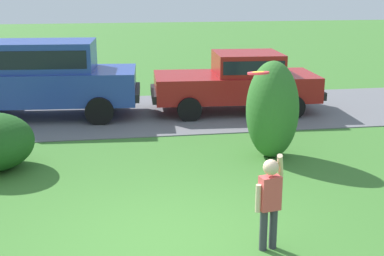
{
  "coord_description": "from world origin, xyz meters",
  "views": [
    {
      "loc": [
        -0.67,
        -6.32,
        3.3
      ],
      "look_at": [
        0.65,
        1.59,
        1.1
      ],
      "focal_mm": 49.55,
      "sensor_mm": 36.0,
      "label": 1
    }
  ],
  "objects_px": {
    "parked_sedan": "(239,80)",
    "child_thrower": "(270,197)",
    "frisbee": "(258,73)",
    "parked_suv": "(45,75)"
  },
  "relations": [
    {
      "from": "parked_sedan",
      "to": "child_thrower",
      "type": "relative_size",
      "value": 3.5
    },
    {
      "from": "frisbee",
      "to": "child_thrower",
      "type": "bearing_deg",
      "value": -83.48
    },
    {
      "from": "parked_sedan",
      "to": "parked_suv",
      "type": "distance_m",
      "value": 4.96
    },
    {
      "from": "parked_sedan",
      "to": "parked_suv",
      "type": "height_order",
      "value": "parked_suv"
    },
    {
      "from": "frisbee",
      "to": "parked_sedan",
      "type": "bearing_deg",
      "value": 77.37
    },
    {
      "from": "parked_suv",
      "to": "parked_sedan",
      "type": "bearing_deg",
      "value": -2.5
    },
    {
      "from": "parked_sedan",
      "to": "frisbee",
      "type": "xyz_separation_m",
      "value": [
        -1.55,
        -6.94,
        1.36
      ]
    },
    {
      "from": "child_thrower",
      "to": "frisbee",
      "type": "bearing_deg",
      "value": 96.52
    },
    {
      "from": "parked_suv",
      "to": "child_thrower",
      "type": "distance_m",
      "value": 8.39
    },
    {
      "from": "parked_sedan",
      "to": "frisbee",
      "type": "distance_m",
      "value": 7.24
    }
  ]
}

